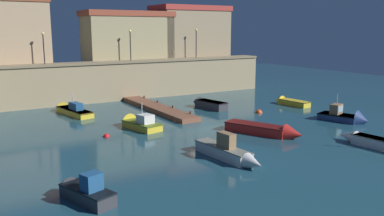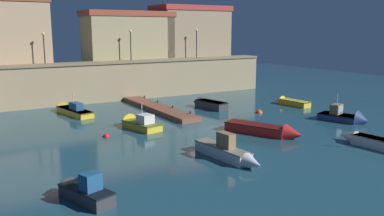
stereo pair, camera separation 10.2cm
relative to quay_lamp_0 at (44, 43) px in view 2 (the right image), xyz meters
name	(u,v)px [view 2 (the right image)]	position (x,y,z in m)	size (l,w,h in m)	color
ground_plane	(206,127)	(9.85, -17.77, -7.03)	(99.59, 99.59, 0.00)	#1E4756
quay_wall	(129,80)	(9.85, 0.00, -4.66)	(38.26, 2.65, 4.72)	#9E8966
old_town_backdrop	(130,33)	(11.65, 3.81, 1.00)	(32.52, 5.86, 7.71)	tan
pier_dock	(158,108)	(9.63, -8.42, -6.81)	(2.05, 14.50, 0.70)	brown
quay_lamp_0	(44,43)	(0.00, 0.00, 0.00)	(0.32, 0.32, 3.49)	black
quay_lamp_1	(131,40)	(10.19, 0.00, 0.13)	(0.32, 0.32, 3.72)	black
quay_lamp_2	(197,39)	(19.61, 0.00, 0.20)	(0.32, 0.32, 3.84)	black
moored_boat_0	(229,153)	(6.19, -26.30, -6.51)	(1.58, 6.20, 1.92)	silver
moored_boat_1	(290,102)	(23.99, -13.37, -6.70)	(1.69, 4.75, 1.18)	gold
moored_boat_2	(82,190)	(-4.00, -27.71, -6.54)	(2.43, 4.24, 1.80)	#333338
moored_boat_3	(207,104)	(14.83, -10.16, -6.59)	(2.20, 5.07, 1.32)	#333338
moored_boat_4	(137,123)	(4.59, -14.71, -6.62)	(2.54, 5.11, 2.81)	gold
moored_boat_5	(267,130)	(12.74, -22.53, -6.62)	(4.08, 6.67, 1.47)	red
moored_boat_6	(347,117)	(22.41, -22.60, -6.63)	(3.16, 4.86, 3.13)	navy
moored_boat_7	(70,110)	(1.14, -5.45, -6.65)	(2.69, 7.07, 2.67)	gold
moored_boat_8	(379,143)	(17.17, -29.65, -6.63)	(1.81, 6.99, 3.14)	white
mooring_buoy_0	(106,137)	(1.18, -16.39, -7.03)	(0.55, 0.55, 0.55)	red
mooring_buoy_1	(233,143)	(8.93, -22.99, -7.03)	(0.51, 0.51, 0.51)	#EA4C19
mooring_buoy_2	(259,113)	(17.99, -15.20, -7.03)	(0.71, 0.71, 0.71)	#EA4C19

